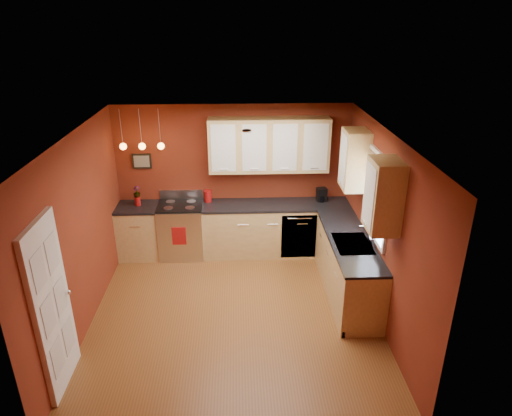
{
  "coord_description": "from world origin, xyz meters",
  "views": [
    {
      "loc": [
        0.08,
        -5.41,
        3.99
      ],
      "look_at": [
        0.35,
        1.0,
        1.21
      ],
      "focal_mm": 32.0,
      "sensor_mm": 36.0,
      "label": 1
    }
  ],
  "objects_px": {
    "red_canister": "(208,196)",
    "soap_pump": "(373,240)",
    "coffee_maker": "(322,195)",
    "sink": "(353,245)",
    "gas_range": "(182,230)"
  },
  "relations": [
    {
      "from": "sink",
      "to": "red_canister",
      "type": "distance_m",
      "value": 2.71
    },
    {
      "from": "sink",
      "to": "coffee_maker",
      "type": "xyz_separation_m",
      "value": [
        -0.17,
        1.6,
        0.13
      ]
    },
    {
      "from": "gas_range",
      "to": "coffee_maker",
      "type": "distance_m",
      "value": 2.51
    },
    {
      "from": "red_canister",
      "to": "coffee_maker",
      "type": "xyz_separation_m",
      "value": [
        1.98,
        -0.05,
        0.01
      ]
    },
    {
      "from": "soap_pump",
      "to": "coffee_maker",
      "type": "bearing_deg",
      "value": 103.93
    },
    {
      "from": "sink",
      "to": "coffee_maker",
      "type": "distance_m",
      "value": 1.61
    },
    {
      "from": "sink",
      "to": "red_canister",
      "type": "relative_size",
      "value": 3.41
    },
    {
      "from": "red_canister",
      "to": "sink",
      "type": "bearing_deg",
      "value": -37.47
    },
    {
      "from": "red_canister",
      "to": "coffee_maker",
      "type": "bearing_deg",
      "value": -1.45
    },
    {
      "from": "gas_range",
      "to": "coffee_maker",
      "type": "height_order",
      "value": "coffee_maker"
    },
    {
      "from": "red_canister",
      "to": "soap_pump",
      "type": "relative_size",
      "value": 1.0
    },
    {
      "from": "sink",
      "to": "soap_pump",
      "type": "distance_m",
      "value": 0.3
    },
    {
      "from": "coffee_maker",
      "to": "sink",
      "type": "bearing_deg",
      "value": -95.13
    },
    {
      "from": "red_canister",
      "to": "coffee_maker",
      "type": "relative_size",
      "value": 0.86
    },
    {
      "from": "sink",
      "to": "soap_pump",
      "type": "relative_size",
      "value": 3.41
    }
  ]
}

